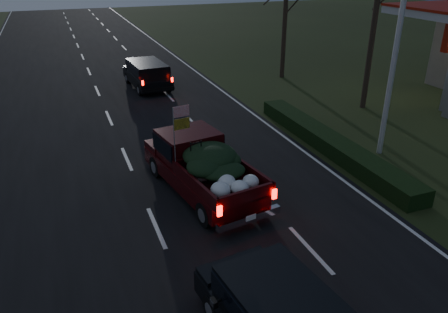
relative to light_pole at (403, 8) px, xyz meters
name	(u,v)px	position (x,y,z in m)	size (l,w,h in m)	color
ground	(156,228)	(-9.50, -2.00, -5.48)	(120.00, 120.00, 0.00)	black
road_asphalt	(156,228)	(-9.50, -2.00, -5.47)	(14.00, 120.00, 0.02)	black
hedge_row	(329,143)	(-1.70, 1.00, -5.18)	(1.00, 10.00, 0.60)	black
light_pole	(403,8)	(0.00, 0.00, 0.00)	(0.50, 0.90, 9.16)	silver
pickup_truck	(202,163)	(-7.56, -0.40, -4.46)	(2.80, 5.47, 2.74)	#360709
lead_suv	(147,72)	(-6.60, 12.52, -4.52)	(2.11, 4.52, 1.27)	black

